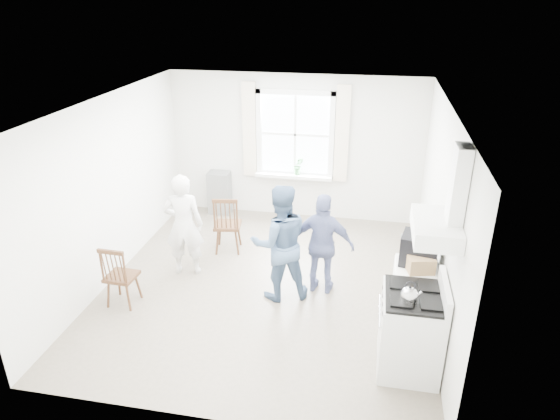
% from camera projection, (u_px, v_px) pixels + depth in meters
% --- Properties ---
extents(room_shell, '(4.62, 5.12, 2.64)m').
position_uv_depth(room_shell, '(265.00, 202.00, 6.64)').
color(room_shell, '#7A6E5E').
rests_on(room_shell, ground).
extents(window_assembly, '(1.88, 0.24, 1.70)m').
position_uv_depth(window_assembly, '(295.00, 140.00, 8.77)').
color(window_assembly, white).
rests_on(window_assembly, room_shell).
extents(range_hood, '(0.45, 0.76, 0.94)m').
position_uv_depth(range_hood, '(443.00, 214.00, 4.83)').
color(range_hood, white).
rests_on(range_hood, room_shell).
extents(shelf_unit, '(0.40, 0.30, 0.80)m').
position_uv_depth(shelf_unit, '(220.00, 193.00, 9.34)').
color(shelf_unit, gray).
rests_on(shelf_unit, ground).
extents(gas_stove, '(0.68, 0.76, 1.12)m').
position_uv_depth(gas_stove, '(411.00, 331.00, 5.44)').
color(gas_stove, white).
rests_on(gas_stove, ground).
extents(kettle, '(0.18, 0.18, 0.25)m').
position_uv_depth(kettle, '(409.00, 295.00, 5.08)').
color(kettle, silver).
rests_on(kettle, gas_stove).
extents(low_cabinet, '(0.50, 0.55, 0.90)m').
position_uv_depth(low_cabinet, '(414.00, 298.00, 6.07)').
color(low_cabinet, white).
rests_on(low_cabinet, ground).
extents(stereo_stack, '(0.48, 0.44, 0.37)m').
position_uv_depth(stereo_stack, '(419.00, 249.00, 5.87)').
color(stereo_stack, black).
rests_on(stereo_stack, low_cabinet).
extents(cardboard_box, '(0.34, 0.27, 0.19)m').
position_uv_depth(cardboard_box, '(421.00, 264.00, 5.73)').
color(cardboard_box, '#A17C4E').
rests_on(cardboard_box, low_cabinet).
extents(windsor_chair_a, '(0.47, 0.46, 0.97)m').
position_uv_depth(windsor_chair_a, '(226.00, 219.00, 7.80)').
color(windsor_chair_a, '#402514').
rests_on(windsor_chair_a, ground).
extents(windsor_chair_b, '(0.40, 0.39, 0.90)m').
position_uv_depth(windsor_chair_b, '(116.00, 271.00, 6.46)').
color(windsor_chair_b, '#402514').
rests_on(windsor_chair_b, ground).
extents(person_left, '(0.66, 0.66, 1.55)m').
position_uv_depth(person_left, '(184.00, 225.00, 7.19)').
color(person_left, silver).
rests_on(person_left, ground).
extents(person_mid, '(1.03, 1.03, 1.63)m').
position_uv_depth(person_mid, '(280.00, 243.00, 6.60)').
color(person_mid, '#455F81').
rests_on(person_mid, ground).
extents(person_right, '(0.93, 0.93, 1.45)m').
position_uv_depth(person_right, '(323.00, 244.00, 6.76)').
color(person_right, navy).
rests_on(person_right, ground).
extents(potted_plant, '(0.21, 0.21, 0.32)m').
position_uv_depth(potted_plant, '(298.00, 166.00, 8.87)').
color(potted_plant, '#337337').
rests_on(potted_plant, window_assembly).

